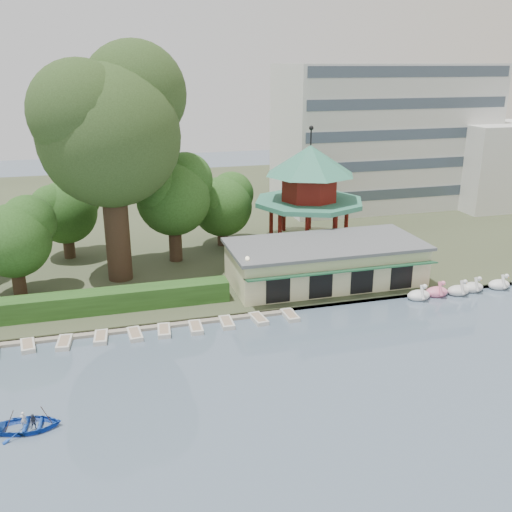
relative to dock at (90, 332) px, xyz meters
name	(u,v)px	position (x,y,z in m)	size (l,w,h in m)	color
ground_plane	(306,438)	(12.00, -17.20, -0.12)	(220.00, 220.00, 0.00)	slate
shore	(178,215)	(12.00, 34.80, 0.08)	(220.00, 70.00, 0.40)	#424930
embankment	(236,314)	(12.00, 0.10, 0.03)	(220.00, 0.60, 0.30)	gray
dock	(90,332)	(0.00, 0.00, 0.00)	(34.00, 1.60, 0.24)	gray
boathouse	(325,262)	(22.00, 4.77, 2.25)	(18.60, 9.39, 3.90)	beige
pavilion	(309,187)	(24.00, 14.80, 7.36)	(12.40, 12.40, 13.50)	beige
office_building	(402,141)	(44.67, 31.80, 9.61)	(38.00, 18.00, 20.00)	silver
hedge	(51,306)	(-3.00, 3.30, 1.18)	(30.00, 2.00, 1.80)	#2A541D
lamp_post	(247,271)	(13.50, 1.80, 3.22)	(0.36, 0.36, 4.28)	black
big_tree	(110,123)	(3.18, 11.01, 15.23)	(14.28, 13.30, 22.25)	#3A281C
small_trees	(90,214)	(0.62, 14.57, 6.07)	(39.93, 16.86, 11.32)	#3A281C
swan_boats	(497,285)	(37.40, -0.66, 0.28)	(17.76, 2.15, 1.92)	white
moored_rowboats	(98,338)	(0.63, -1.41, 0.06)	(32.53, 2.76, 0.36)	beige
rowboat_with_passengers	(29,421)	(-3.44, -12.06, 0.41)	(5.42, 4.08, 2.01)	#1A48B4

